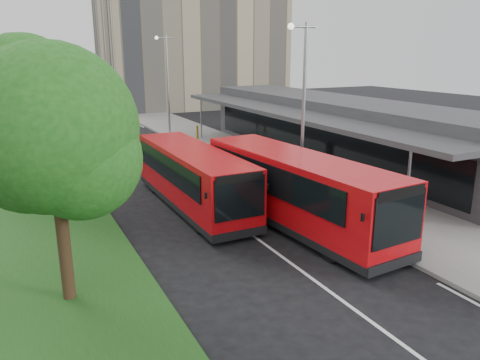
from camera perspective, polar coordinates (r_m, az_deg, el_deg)
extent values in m
plane|color=black|center=(19.15, 0.11, -5.74)|extent=(120.00, 120.00, 0.00)
cube|color=slate|center=(39.20, -5.11, 5.32)|extent=(5.00, 80.00, 0.15)
cube|color=#1C4C18|center=(36.64, -24.42, 3.25)|extent=(5.00, 80.00, 0.10)
cube|color=silver|center=(32.73, -11.70, 2.92)|extent=(0.12, 70.00, 0.01)
cube|color=silver|center=(15.44, 25.78, -12.82)|extent=(0.12, 2.00, 0.01)
cube|color=silver|center=(19.24, 11.71, -5.96)|extent=(0.12, 2.00, 0.01)
cube|color=silver|center=(23.96, 2.91, -1.35)|extent=(0.12, 2.00, 0.01)
cube|color=silver|center=(29.15, -2.85, 1.70)|extent=(0.12, 2.00, 0.01)
cube|color=silver|center=(34.60, -6.85, 3.81)|extent=(0.12, 2.00, 0.01)
cube|color=silver|center=(40.22, -9.75, 5.32)|extent=(0.12, 2.00, 0.01)
cube|color=silver|center=(45.92, -11.95, 6.45)|extent=(0.12, 2.00, 0.01)
cube|color=silver|center=(51.70, -13.67, 7.32)|extent=(0.12, 2.00, 0.01)
cube|color=silver|center=(57.52, -15.04, 8.02)|extent=(0.12, 2.00, 0.01)
cube|color=silver|center=(63.37, -16.17, 8.58)|extent=(0.12, 2.00, 0.01)
cube|color=tan|center=(62.04, -5.90, 17.29)|extent=(22.00, 12.00, 18.00)
cube|color=#303033|center=(30.97, 11.87, 5.97)|extent=(5.00, 26.00, 4.00)
cube|color=black|center=(29.56, 7.96, 4.93)|extent=(0.06, 24.00, 2.20)
cube|color=#303033|center=(28.60, 5.94, 8.09)|extent=(2.80, 26.00, 0.25)
cylinder|color=gray|center=(19.71, 19.74, -1.00)|extent=(0.12, 0.12, 3.30)
cylinder|color=gray|center=(38.00, -4.75, 7.42)|extent=(0.12, 0.12, 3.30)
cylinder|color=#312013|center=(14.00, -20.66, -7.21)|extent=(0.36, 0.36, 3.53)
sphere|color=#1B5416|center=(13.16, -21.98, 5.85)|extent=(4.50, 4.50, 4.50)
sphere|color=#1B5416|center=(12.97, -18.84, 2.40)|extent=(3.21, 3.21, 3.21)
sphere|color=#1B5416|center=(13.72, -24.01, 3.59)|extent=(3.53, 3.53, 3.53)
cylinder|color=#312013|center=(25.50, -23.69, 2.78)|extent=(0.36, 0.36, 3.81)
sphere|color=#1B5416|center=(25.05, -24.55, 10.52)|extent=(4.85, 4.85, 4.85)
sphere|color=#1B5416|center=(24.75, -22.89, 8.63)|extent=(3.46, 3.46, 3.46)
sphere|color=#1B5416|center=(25.58, -25.58, 9.11)|extent=(3.81, 3.81, 3.81)
cylinder|color=#312013|center=(37.32, -24.82, 6.45)|extent=(0.36, 0.36, 4.00)
sphere|color=#1B5416|center=(37.01, -25.46, 12.01)|extent=(5.09, 5.09, 5.09)
sphere|color=#1B5416|center=(36.68, -24.33, 10.68)|extent=(3.64, 3.64, 3.64)
sphere|color=#1B5416|center=(37.53, -26.15, 10.98)|extent=(4.00, 4.00, 4.00)
cylinder|color=gray|center=(21.89, 7.72, 8.03)|extent=(0.16, 0.16, 8.00)
cylinder|color=gray|center=(21.62, 7.64, 18.04)|extent=(1.40, 0.10, 0.10)
sphere|color=silver|center=(21.30, 6.22, 18.13)|extent=(0.28, 0.28, 0.28)
cylinder|color=gray|center=(39.98, -8.77, 11.29)|extent=(0.16, 0.16, 8.00)
cylinder|color=gray|center=(39.83, -9.29, 16.73)|extent=(1.40, 0.10, 0.10)
sphere|color=silver|center=(39.66, -10.15, 16.70)|extent=(0.28, 0.28, 0.28)
cube|color=red|center=(18.92, 6.92, -0.88)|extent=(3.25, 10.44, 2.59)
cube|color=black|center=(19.31, 6.80, -4.49)|extent=(3.27, 10.46, 0.29)
cube|color=black|center=(15.31, 18.85, -4.53)|extent=(2.20, 0.22, 1.71)
cube|color=black|center=(22.97, -0.93, 3.22)|extent=(2.15, 0.22, 1.27)
cube|color=black|center=(18.31, 3.32, 0.17)|extent=(0.74, 8.79, 1.17)
cube|color=black|center=(19.78, 9.30, 1.14)|extent=(0.74, 8.79, 1.17)
cube|color=black|center=(15.86, 18.40, -9.71)|extent=(2.45, 0.27, 0.34)
cube|color=black|center=(15.05, 19.15, -1.56)|extent=(2.05, 0.20, 0.34)
cube|color=black|center=(14.39, 14.71, -4.43)|extent=(0.09, 0.09, 0.24)
cube|color=black|center=(16.38, 21.49, -2.58)|extent=(0.09, 0.09, 0.24)
cylinder|color=black|center=(16.31, 11.10, -8.28)|extent=(0.36, 0.90, 0.88)
cylinder|color=black|center=(17.66, 16.12, -6.72)|extent=(0.36, 0.90, 0.88)
cylinder|color=black|center=(21.36, -0.84, -2.22)|extent=(0.36, 0.90, 0.88)
cylinder|color=black|center=(22.41, 3.72, -1.39)|extent=(0.36, 0.90, 0.88)
cube|color=red|center=(21.23, -5.78, 0.60)|extent=(2.31, 9.48, 2.39)
cube|color=black|center=(21.56, -5.69, -2.40)|extent=(2.33, 9.50, 0.27)
cube|color=black|center=(16.97, 0.01, -2.26)|extent=(2.03, 0.06, 1.58)
cube|color=black|center=(25.53, -9.66, 3.87)|extent=(1.98, 0.06, 1.17)
cube|color=black|center=(21.01, -8.99, 1.53)|extent=(0.10, 8.12, 1.08)
cube|color=black|center=(21.79, -3.25, 2.20)|extent=(0.10, 8.12, 1.08)
cube|color=black|center=(17.44, 0.02, -6.65)|extent=(2.26, 0.09, 0.32)
cube|color=black|center=(16.75, 0.02, 0.23)|extent=(1.89, 0.05, 0.32)
cube|color=black|center=(16.58, -4.21, -1.92)|extent=(0.08, 0.08, 0.23)
cube|color=black|center=(17.65, 3.38, -0.82)|extent=(0.08, 0.08, 0.23)
cylinder|color=black|center=(18.51, -4.99, -5.22)|extent=(0.28, 0.81, 0.81)
cylinder|color=black|center=(19.24, 0.26, -4.35)|extent=(0.28, 0.81, 0.81)
cylinder|color=black|center=(24.04, -10.45, -0.54)|extent=(0.28, 0.81, 0.81)
cylinder|color=black|center=(24.61, -6.23, 0.00)|extent=(0.28, 0.81, 0.81)
cylinder|color=#3D2319|center=(29.21, 2.08, 3.02)|extent=(0.72, 0.72, 0.98)
cylinder|color=#FFAD0D|center=(37.52, -5.22, 5.81)|extent=(0.19, 0.19, 1.07)
imported|color=#5C0D11|center=(53.86, -16.14, 8.17)|extent=(1.73, 3.94, 1.32)
imported|color=navy|center=(60.12, -20.44, 8.44)|extent=(1.83, 3.73, 1.18)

